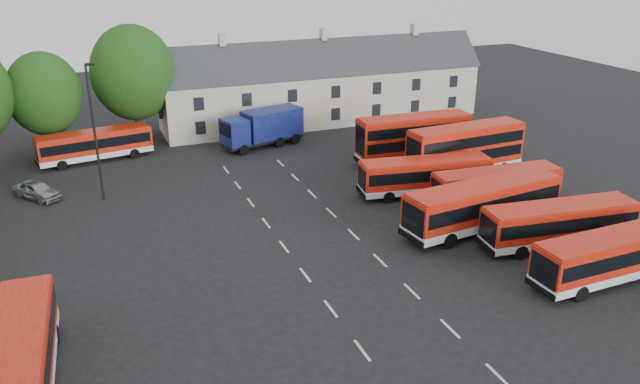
{
  "coord_description": "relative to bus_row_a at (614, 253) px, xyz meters",
  "views": [
    {
      "loc": [
        -11.23,
        -32.79,
        18.46
      ],
      "look_at": [
        3.72,
        5.0,
        2.2
      ],
      "focal_mm": 35.0,
      "sensor_mm": 36.0,
      "label": 1
    }
  ],
  "objects": [
    {
      "name": "bus_row_b",
      "position": [
        0.22,
        4.77,
        -0.02
      ],
      "size": [
        10.53,
        3.54,
        2.92
      ],
      "rotation": [
        0.0,
        0.0,
        -0.12
      ],
      "color": "silver",
      "rests_on": "ground"
    },
    {
      "name": "bus_row_c",
      "position": [
        -2.89,
        8.72,
        0.24
      ],
      "size": [
        12.07,
        4.07,
        3.35
      ],
      "rotation": [
        0.0,
        0.0,
        0.12
      ],
      "color": "silver",
      "rests_on": "ground"
    },
    {
      "name": "lane_markings",
      "position": [
        -13.95,
        11.16,
        -1.77
      ],
      "size": [
        5.15,
        33.8,
        0.01
      ],
      "color": "beige",
      "rests_on": "ground"
    },
    {
      "name": "bus_row_e",
      "position": [
        -3.24,
        15.82,
        -0.02
      ],
      "size": [
        10.53,
        3.87,
        2.91
      ],
      "rotation": [
        0.0,
        0.0,
        -0.15
      ],
      "color": "silver",
      "rests_on": "ground"
    },
    {
      "name": "bus_row_a",
      "position": [
        0.0,
        0.0,
        0.0
      ],
      "size": [
        10.5,
        2.72,
        2.95
      ],
      "rotation": [
        0.0,
        0.0,
        0.03
      ],
      "color": "silver",
      "rests_on": "ground"
    },
    {
      "name": "silver_car",
      "position": [
        -31.58,
        26.05,
        -1.06
      ],
      "size": [
        3.91,
        4.29,
        1.42
      ],
      "primitive_type": "imported",
      "rotation": [
        0.0,
        0.0,
        0.68
      ],
      "color": "#9DA0A5",
      "rests_on": "ground"
    },
    {
      "name": "box_truck",
      "position": [
        -11.38,
        32.5,
        0.21
      ],
      "size": [
        8.46,
        4.58,
        3.53
      ],
      "rotation": [
        0.0,
        0.0,
        0.27
      ],
      "color": "black",
      "rests_on": "ground"
    },
    {
      "name": "lamppost",
      "position": [
        -26.83,
        24.12,
        3.83
      ],
      "size": [
        0.73,
        0.43,
        10.5
      ],
      "rotation": [
        0.0,
        0.0,
        -0.28
      ],
      "color": "black",
      "rests_on": "ground"
    },
    {
      "name": "ground",
      "position": [
        -16.45,
        9.16,
        -1.77
      ],
      "size": [
        140.0,
        140.0,
        0.0
      ],
      "primitive_type": "plane",
      "color": "black",
      "rests_on": "ground"
    },
    {
      "name": "bus_west",
      "position": [
        -31.51,
        1.99,
        0.0
      ],
      "size": [
        2.85,
        10.54,
        2.95
      ],
      "rotation": [
        0.0,
        0.0,
        1.53
      ],
      "color": "silver",
      "rests_on": "ground"
    },
    {
      "name": "terrace_houses",
      "position": [
        -2.45,
        39.16,
        2.09
      ],
      "size": [
        35.7,
        7.13,
        10.06
      ],
      "color": "beige",
      "rests_on": "ground"
    },
    {
      "name": "bus_row_d",
      "position": [
        0.65,
        12.02,
        -0.09
      ],
      "size": [
        10.02,
        3.03,
        2.79
      ],
      "rotation": [
        0.0,
        0.0,
        -0.08
      ],
      "color": "silver",
      "rests_on": "ground"
    },
    {
      "name": "bus_north",
      "position": [
        -26.8,
        33.92,
        -0.09
      ],
      "size": [
        10.14,
        3.88,
        2.8
      ],
      "rotation": [
        0.0,
        0.0,
        0.17
      ],
      "color": "silver",
      "rests_on": "ground"
    },
    {
      "name": "bus_dd_north",
      "position": [
        -0.14,
        23.2,
        0.65
      ],
      "size": [
        10.47,
        2.84,
        4.26
      ],
      "rotation": [
        0.0,
        0.0,
        -0.04
      ],
      "color": "silver",
      "rests_on": "ground"
    },
    {
      "name": "bus_dd_south",
      "position": [
        2.23,
        18.55,
        0.68
      ],
      "size": [
        10.64,
        3.1,
        4.31
      ],
      "rotation": [
        0.0,
        0.0,
        0.07
      ],
      "color": "silver",
      "rests_on": "ground"
    }
  ]
}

